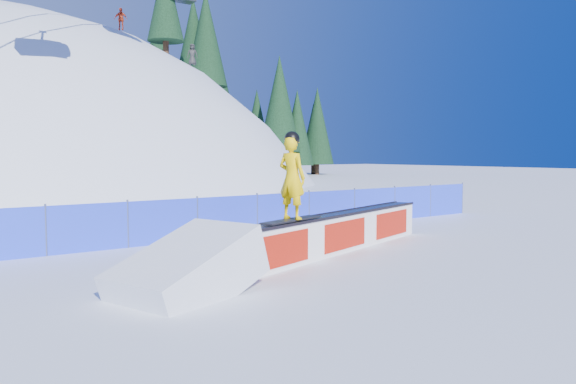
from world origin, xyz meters
TOP-DOWN VIEW (x-y plane):
  - ground at (0.00, 0.00)m, footprint 160.00×160.00m
  - treeline at (23.33, 39.64)m, footprint 24.37×12.13m
  - safety_fence at (0.00, 4.50)m, footprint 22.05×0.05m
  - rail_box at (0.90, 0.79)m, footprint 7.88×3.01m
  - snow_ramp at (-3.92, -0.75)m, footprint 2.99×2.35m
  - snowboarder at (-0.92, 0.21)m, footprint 1.88×0.89m
  - distant_skiers at (1.28, 30.48)m, footprint 18.12×8.09m

SIDE VIEW (x-z plane):
  - ground at x=0.00m, z-range 0.00..0.00m
  - snow_ramp at x=-3.92m, z-range -0.81..0.81m
  - rail_box at x=0.90m, z-range -0.01..0.96m
  - safety_fence at x=0.00m, z-range -0.05..1.25m
  - snowboarder at x=-0.92m, z-range 0.96..2.91m
  - treeline at x=23.33m, z-range -1.34..20.86m
  - distant_skiers at x=1.28m, z-range 9.16..13.96m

